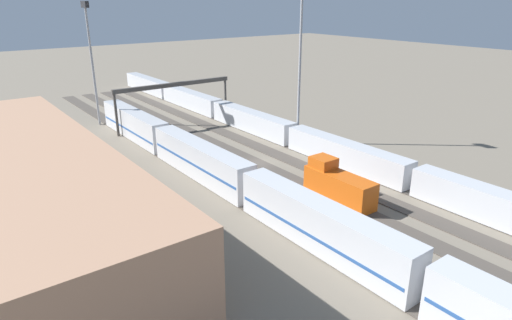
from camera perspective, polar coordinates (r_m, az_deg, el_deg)
ground_plane at (r=69.43m, az=0.19°, el=-0.44°), size 400.00×400.00×0.00m
track_bed_0 at (r=75.51m, az=6.25°, el=1.20°), size 140.00×2.80×0.12m
track_bed_1 at (r=72.35m, az=3.35°, el=0.44°), size 140.00×2.80×0.12m
track_bed_2 at (r=69.41m, az=0.19°, el=-0.40°), size 140.00×2.80×0.12m
track_bed_3 at (r=66.71m, az=-3.24°, el=-1.30°), size 140.00×2.80×0.12m
track_bed_4 at (r=64.29m, az=-6.95°, el=-2.27°), size 140.00×2.80×0.12m
train_on_track_2 at (r=57.02m, az=10.52°, el=-3.19°), size 10.00×3.00×5.00m
train_on_track_4 at (r=54.15m, az=-0.72°, el=-3.62°), size 95.60×3.06×5.00m
train_on_track_0 at (r=77.94m, az=4.15°, el=3.43°), size 139.00×3.00×4.40m
light_mast_0 at (r=76.20m, az=5.78°, el=14.79°), size 2.80×0.70×27.38m
light_mast_1 at (r=94.12m, az=-20.65°, el=13.51°), size 2.80×0.70×24.00m
signal_gantry at (r=90.18m, az=-10.56°, el=8.95°), size 0.70×25.00×8.80m
maintenance_shed at (r=55.43m, az=-29.72°, el=-3.61°), size 55.97×20.78×9.18m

